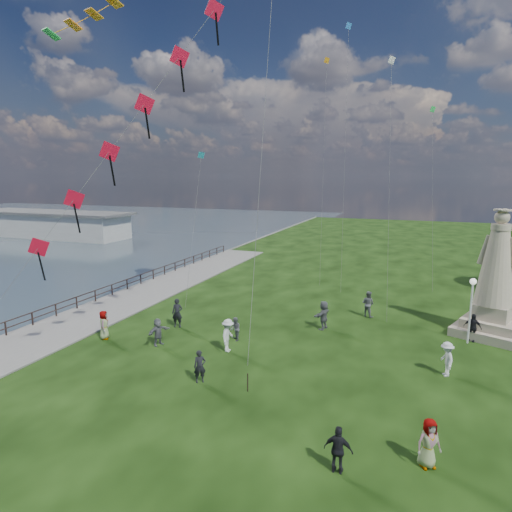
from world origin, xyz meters
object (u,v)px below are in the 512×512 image
at_px(person_2, 228,335).
at_px(person_6, 177,313).
at_px(person_5, 158,332).
at_px(person_9, 472,327).
at_px(person_3, 338,450).
at_px(pier_pavilion, 52,224).
at_px(person_1, 235,329).
at_px(person_11, 324,315).
at_px(person_8, 447,359).
at_px(person_10, 104,325).
at_px(lamppost, 472,297).
at_px(statue, 495,289).
at_px(person_4, 429,443).
at_px(person_0, 200,366).
at_px(person_7, 368,304).

distance_m(person_2, person_6, 5.46).
bearing_deg(person_5, person_9, -48.44).
bearing_deg(person_3, pier_pavilion, -35.25).
distance_m(person_1, person_11, 6.07).
xyz_separation_m(person_2, person_6, (-4.86, 2.49, 0.01)).
bearing_deg(person_8, person_2, -101.84).
relative_size(person_9, person_10, 0.96).
relative_size(person_5, person_8, 0.93).
xyz_separation_m(person_5, person_11, (8.62, 6.25, 0.13)).
height_order(person_2, person_11, person_2).
bearing_deg(person_6, lamppost, -3.29).
xyz_separation_m(person_9, person_10, (-21.26, -7.74, 0.03)).
bearing_deg(statue, person_8, -90.64).
xyz_separation_m(lamppost, person_8, (-1.46, -5.14, -2.02)).
xyz_separation_m(lamppost, person_3, (-5.25, -14.30, -2.06)).
xyz_separation_m(statue, person_4, (-3.87, -14.90, -2.13)).
height_order(statue, person_0, statue).
bearing_deg(person_9, statue, 70.22).
distance_m(person_3, person_5, 14.13).
distance_m(person_1, person_5, 4.63).
distance_m(pier_pavilion, person_2, 60.81).
bearing_deg(statue, person_4, -82.95).
xyz_separation_m(pier_pavilion, person_7, (56.46, -25.78, -0.90)).
bearing_deg(person_11, person_0, -7.53).
bearing_deg(pier_pavilion, person_5, -38.19).
distance_m(person_4, person_10, 19.43).
xyz_separation_m(person_2, person_8, (11.57, 1.14, -0.07)).
distance_m(person_7, person_11, 4.41).
height_order(person_5, person_6, person_6).
height_order(pier_pavilion, person_5, pier_pavilion).
xyz_separation_m(person_6, person_7, (11.64, 6.78, -0.03)).
relative_size(person_7, person_10, 1.04).
height_order(statue, person_1, statue).
bearing_deg(person_10, pier_pavilion, 21.55).
xyz_separation_m(pier_pavilion, person_0, (49.97, -38.98, -1.03)).
relative_size(lamppost, person_11, 2.10).
height_order(person_6, person_8, person_6).
xyz_separation_m(statue, person_5, (-18.78, -8.97, -2.19)).
distance_m(pier_pavilion, person_11, 61.54).
bearing_deg(person_8, person_0, -83.29).
xyz_separation_m(statue, person_10, (-22.48, -9.30, -2.12)).
bearing_deg(person_10, person_1, -98.70).
xyz_separation_m(person_4, person_7, (-3.85, 15.86, 0.05)).
bearing_deg(person_10, person_7, -82.81).
relative_size(person_5, person_7, 0.88).
bearing_deg(person_5, person_0, -106.87).
height_order(person_4, person_5, person_4).
bearing_deg(lamppost, person_3, -110.17).
bearing_deg(person_9, person_0, -122.49).
distance_m(person_1, person_10, 8.15).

